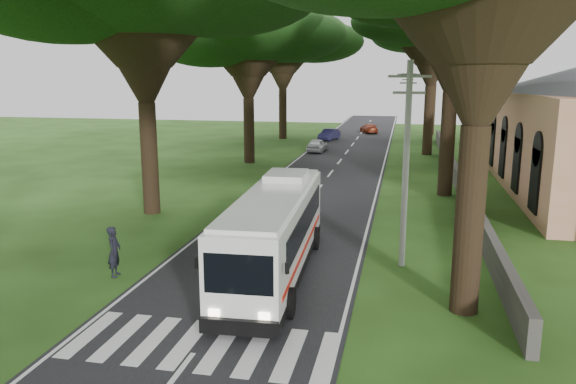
% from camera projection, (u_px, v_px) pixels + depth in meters
% --- Properties ---
extents(ground, '(140.00, 140.00, 0.00)m').
position_uv_depth(ground, '(222.00, 316.00, 17.72)').
color(ground, '#234012').
rests_on(ground, ground).
extents(road, '(8.00, 120.00, 0.04)m').
position_uv_depth(road, '(329.00, 176.00, 41.65)').
color(road, black).
rests_on(road, ground).
extents(crosswalk, '(8.00, 3.00, 0.01)m').
position_uv_depth(crosswalk, '(200.00, 346.00, 15.80)').
color(crosswalk, silver).
rests_on(crosswalk, ground).
extents(property_wall, '(0.35, 50.00, 1.20)m').
position_uv_depth(property_wall, '(456.00, 175.00, 38.77)').
color(property_wall, '#383533').
rests_on(property_wall, ground).
extents(pole_near, '(1.60, 0.24, 8.00)m').
position_uv_depth(pole_near, '(406.00, 162.00, 21.49)').
color(pole_near, gray).
rests_on(pole_near, ground).
extents(pole_mid, '(1.60, 0.24, 8.00)m').
position_uv_depth(pole_mid, '(407.00, 120.00, 40.64)').
color(pole_mid, gray).
rests_on(pole_mid, ground).
extents(pole_far, '(1.60, 0.24, 8.00)m').
position_uv_depth(pole_far, '(407.00, 105.00, 59.78)').
color(pole_far, gray).
rests_on(pole_far, ground).
extents(tree_l_midb, '(13.30, 13.30, 13.86)m').
position_uv_depth(tree_l_midb, '(248.00, 30.00, 45.66)').
color(tree_l_midb, black).
rests_on(tree_l_midb, ground).
extents(tree_l_far, '(15.03, 15.03, 14.70)m').
position_uv_depth(tree_l_far, '(283.00, 37.00, 62.98)').
color(tree_l_far, black).
rests_on(tree_l_far, ground).
extents(tree_r_midb, '(13.21, 13.21, 15.91)m').
position_uv_depth(tree_r_midb, '(434.00, 11.00, 49.90)').
color(tree_r_midb, black).
rests_on(tree_r_midb, ground).
extents(tree_r_far, '(13.75, 13.75, 15.87)m').
position_uv_depth(tree_r_far, '(436.00, 28.00, 66.96)').
color(tree_r_far, black).
rests_on(tree_r_far, ground).
extents(coach_bus, '(2.94, 11.03, 3.22)m').
position_uv_depth(coach_bus, '(275.00, 231.00, 20.95)').
color(coach_bus, white).
rests_on(coach_bus, ground).
extents(distant_car_a, '(1.74, 3.85, 1.28)m').
position_uv_depth(distant_car_a, '(317.00, 145.00, 54.09)').
color(distant_car_a, silver).
rests_on(distant_car_a, road).
extents(distant_car_b, '(2.21, 3.99, 1.25)m').
position_uv_depth(distant_car_b, '(329.00, 134.00, 63.63)').
color(distant_car_b, '#23214D').
rests_on(distant_car_b, road).
extents(distant_car_c, '(2.74, 4.34, 1.17)m').
position_uv_depth(distant_car_c, '(369.00, 128.00, 71.08)').
color(distant_car_c, maroon).
rests_on(distant_car_c, road).
extents(pedestrian, '(0.58, 0.77, 1.93)m').
position_uv_depth(pedestrian, '(114.00, 252.00, 21.02)').
color(pedestrian, black).
rests_on(pedestrian, ground).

